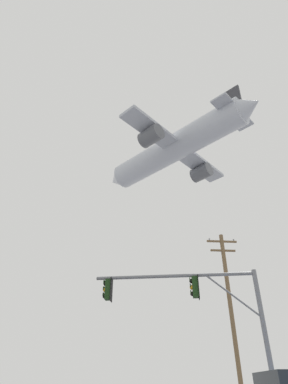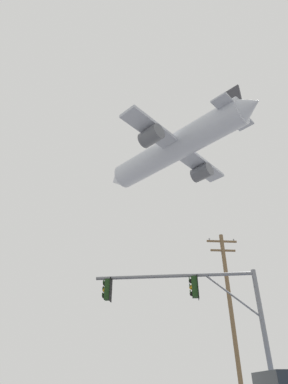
{
  "view_description": "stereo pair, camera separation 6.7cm",
  "coord_description": "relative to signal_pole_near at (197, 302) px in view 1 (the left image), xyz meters",
  "views": [
    {
      "loc": [
        -1.05,
        -6.61,
        1.16
      ],
      "look_at": [
        0.53,
        16.72,
        15.45
      ],
      "focal_mm": 30.28,
      "sensor_mm": 36.0,
      "label": 1
    },
    {
      "loc": [
        -0.99,
        -6.61,
        1.16
      ],
      "look_at": [
        0.53,
        16.72,
        15.45
      ],
      "focal_mm": 30.28,
      "sensor_mm": 36.0,
      "label": 2
    }
  ],
  "objects": [
    {
      "name": "utility_pole",
      "position": [
        3.91,
        7.45,
        1.4
      ],
      "size": [
        2.2,
        0.28,
        10.88
      ],
      "color": "brown",
      "rests_on": "ground"
    },
    {
      "name": "airplane",
      "position": [
        3.89,
        23.67,
        27.83
      ],
      "size": [
        21.4,
        22.66,
        7.57
      ],
      "color": "#B7BCC6"
    },
    {
      "name": "signal_pole_near",
      "position": [
        0.0,
        0.0,
        0.0
      ],
      "size": [
        7.09,
        1.45,
        5.68
      ],
      "color": "slate",
      "rests_on": "ground"
    }
  ]
}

